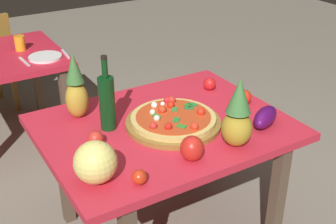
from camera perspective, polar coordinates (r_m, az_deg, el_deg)
The scene contains 17 objects.
display_table at distance 2.22m, azimuth -0.50°, elevation -3.47°, with size 1.17×0.92×0.72m.
pizza_board at distance 2.16m, azimuth 0.68°, elevation -1.41°, with size 0.46×0.46×0.03m, color olive.
pizza at distance 2.15m, azimuth 0.66°, elevation -0.71°, with size 0.41×0.41×0.06m.
wine_bottle at distance 2.10m, azimuth -7.80°, elevation 1.31°, with size 0.08×0.08×0.37m.
pineapple_left at distance 1.97m, azimuth 8.88°, elevation -0.53°, with size 0.14×0.14×0.32m.
pineapple_right at distance 2.22m, azimuth -11.67°, elevation 2.87°, with size 0.11×0.11×0.34m.
melon at distance 1.76m, azimuth -9.25°, elevation -6.36°, with size 0.17×0.17×0.17m, color #ECDC71.
bell_pepper at distance 1.89m, azimuth 3.08°, elevation -4.66°, with size 0.10×0.10×0.11m, color red.
eggplant at distance 2.19m, azimuth 12.31°, elevation -0.65°, with size 0.20×0.09×0.09m, color #480C4E.
tomato_by_bottle at distance 2.39m, azimuth 9.69°, elevation 1.90°, with size 0.08×0.08×0.08m, color red.
tomato_beside_pepper at distance 1.76m, azimuth -3.68°, elevation -8.30°, with size 0.06×0.06×0.06m, color red.
tomato_at_corner at distance 2.01m, azimuth -9.24°, elevation -3.36°, with size 0.07×0.07×0.07m, color red.
tomato_near_board at distance 2.53m, azimuth 5.33°, elevation 3.61°, with size 0.07×0.07×0.07m, color red.
drinking_glass_juice at distance 3.30m, azimuth -18.39°, elevation 8.35°, with size 0.07×0.07×0.10m, color orange.
dinner_plate at distance 3.11m, azimuth -15.41°, elevation 6.79°, with size 0.22×0.22×0.02m, color white.
fork_utensil at distance 3.08m, azimuth -17.89°, elevation 6.16°, with size 0.02×0.18×0.01m, color silver.
knife_utensil at distance 3.14m, azimuth -12.96°, elevation 7.25°, with size 0.02×0.18×0.01m, color silver.
Camera 1 is at (-0.96, -1.64, 1.78)m, focal length 47.73 mm.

